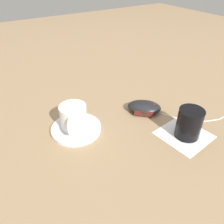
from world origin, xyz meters
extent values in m
plane|color=#9E7F5B|center=(0.00, 0.00, 0.00)|extent=(3.00, 3.00, 0.00)
cylinder|color=white|center=(-0.13, 0.07, 0.01)|extent=(0.14, 0.14, 0.01)
cylinder|color=white|center=(-0.13, 0.07, 0.04)|extent=(0.07, 0.07, 0.07)
torus|color=white|center=(-0.15, 0.04, 0.05)|extent=(0.04, 0.05, 0.05)
ellipsoid|color=black|center=(0.09, 0.04, 0.02)|extent=(0.12, 0.12, 0.03)
cylinder|color=#591E19|center=(0.11, 0.02, 0.03)|extent=(0.01, 0.01, 0.01)
cube|color=#591E19|center=(0.11, 0.06, 0.01)|extent=(0.04, 0.04, 0.02)
cube|color=#591E19|center=(0.07, 0.02, 0.01)|extent=(0.04, 0.04, 0.02)
cylinder|color=white|center=(0.15, -0.03, 0.00)|extent=(0.03, 0.05, 0.00)
cylinder|color=white|center=(0.18, -0.07, 0.00)|extent=(0.04, 0.04, 0.00)
cylinder|color=white|center=(0.23, -0.10, 0.00)|extent=(0.06, 0.02, 0.00)
sphere|color=white|center=(0.13, 0.00, 0.00)|extent=(0.00, 0.00, 0.00)
sphere|color=white|center=(0.16, -0.05, 0.00)|extent=(0.00, 0.00, 0.00)
sphere|color=white|center=(0.20, -0.09, 0.00)|extent=(0.00, 0.00, 0.00)
sphere|color=white|center=(0.25, -0.11, 0.00)|extent=(0.00, 0.00, 0.00)
cube|color=white|center=(0.11, -0.11, 0.00)|extent=(0.14, 0.14, 0.00)
cylinder|color=black|center=(0.12, -0.11, 0.04)|extent=(0.06, 0.06, 0.08)
camera|label=1|loc=(-0.29, -0.38, 0.40)|focal=35.00mm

